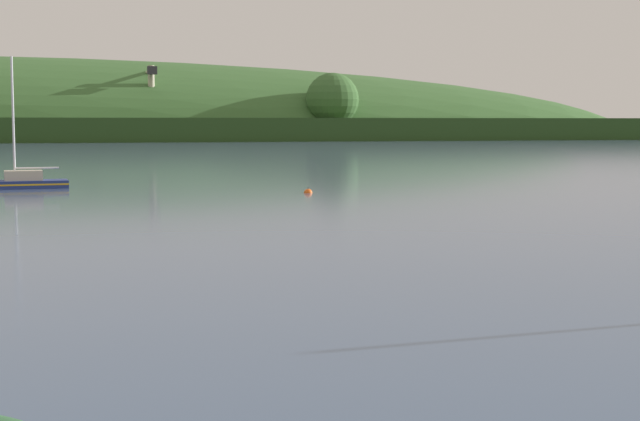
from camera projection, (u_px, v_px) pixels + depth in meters
dockside_crane at (151, 104)px, 225.51m from camera, size 3.53×13.69×17.43m
sailboat_near_mooring at (14, 186)px, 62.78m from camera, size 6.02×2.19×9.56m
mooring_buoy_off_fishing_boat at (308, 193)px, 58.92m from camera, size 0.52×0.52×0.60m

